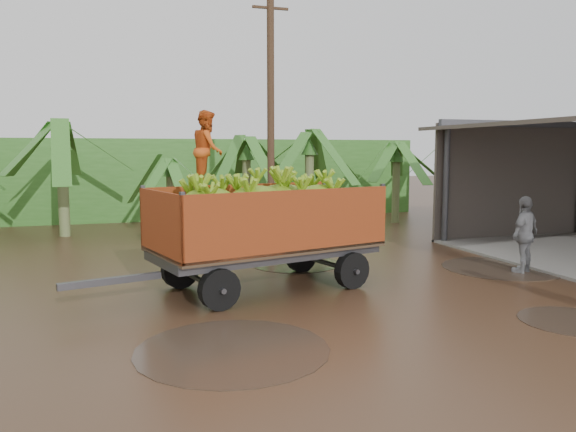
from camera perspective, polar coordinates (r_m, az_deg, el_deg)
name	(u,v)px	position (r m, az deg, el deg)	size (l,w,h in m)	color
ground	(380,297)	(12.18, 9.33, -8.12)	(100.00, 100.00, 0.00)	black
hedge_north	(185,178)	(26.72, -10.44, 3.80)	(22.00, 3.00, 3.60)	#2D661E
banana_trailer	(264,223)	(12.49, -2.41, -0.67)	(6.97, 3.54, 3.94)	#BD461B
man_grey	(525,234)	(15.41, 22.93, -1.74)	(1.15, 0.48, 1.95)	slate
utility_pole	(271,117)	(18.80, -1.77, 10.06)	(1.20, 0.24, 8.29)	#47301E
banana_plants	(127,192)	(16.85, -15.99, 2.41)	(25.37, 20.94, 4.24)	#2D661E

